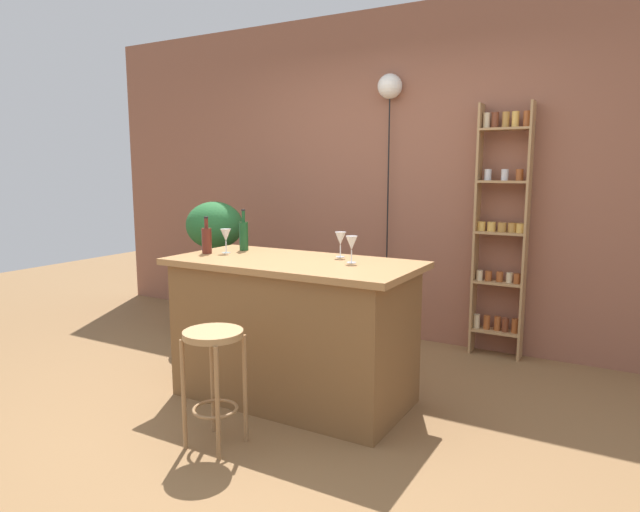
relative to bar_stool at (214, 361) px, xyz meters
name	(u,v)px	position (x,y,z in m)	size (l,w,h in m)	color
ground	(268,415)	(0.03, 0.43, -0.47)	(12.00, 12.00, 0.00)	brown
back_wall	(395,177)	(0.03, 2.38, 0.93)	(6.40, 0.10, 2.80)	#8C5642
kitchen_counter	(294,330)	(0.03, 0.73, -0.01)	(1.57, 0.77, 0.91)	brown
bar_stool	(214,361)	(0.00, 0.00, 0.00)	(0.32, 0.32, 0.63)	#997047
spice_shelf	(501,230)	(0.97, 2.24, 0.53)	(0.39, 0.15, 1.96)	#A87F51
plant_stool	(217,314)	(-1.28, 1.53, -0.27)	(0.29, 0.29, 0.40)	#2D2823
potted_plant	(215,233)	(-1.28, 1.53, 0.46)	(0.51, 0.46, 0.80)	#935B3D
bottle_soda_blue	(207,240)	(-0.62, 0.68, 0.53)	(0.07, 0.07, 0.25)	#5B2319
bottle_wine_red	(244,235)	(-0.50, 0.92, 0.55)	(0.06, 0.06, 0.29)	#194C23
wine_glass_left	(352,244)	(0.39, 0.82, 0.56)	(0.07, 0.07, 0.16)	silver
wine_glass_center	(340,239)	(0.23, 0.98, 0.56)	(0.07, 0.07, 0.16)	silver
wine_glass_right	(226,236)	(-0.52, 0.76, 0.56)	(0.07, 0.07, 0.16)	silver
pendant_globe_light	(390,91)	(0.01, 2.27, 1.64)	(0.21, 0.21, 2.25)	black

